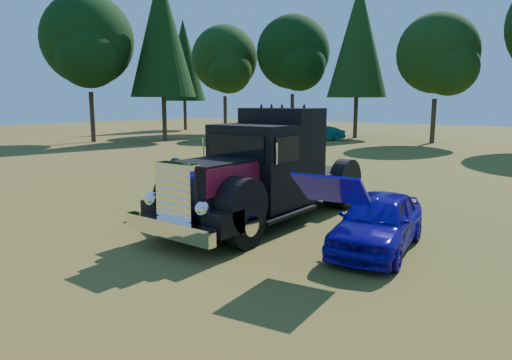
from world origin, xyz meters
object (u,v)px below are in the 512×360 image
object	(u,v)px
hotrod_coupe	(378,221)
spectator_near	(218,175)
diamond_t_truck	(263,174)
distant_teal_car	(323,133)
spectator_far	(177,184)

from	to	relation	value
hotrod_coupe	spectator_near	size ratio (longest dim) A/B	2.07
diamond_t_truck	distant_teal_car	world-z (taller)	diamond_t_truck
hotrod_coupe	spectator_far	distance (m)	6.17
diamond_t_truck	spectator_near	xyz separation A→B (m)	(-2.04, 0.51, -0.28)
diamond_t_truck	spectator_far	bearing A→B (deg)	-171.51
distant_teal_car	hotrod_coupe	bearing A→B (deg)	-9.75
hotrod_coupe	spectator_near	distance (m)	5.48
hotrod_coupe	spectator_near	world-z (taller)	spectator_near
distant_teal_car	spectator_far	bearing A→B (deg)	-21.45
diamond_t_truck	spectator_far	xyz separation A→B (m)	(-2.81, -0.42, -0.50)
spectator_far	spectator_near	bearing A→B (deg)	6.15
diamond_t_truck	hotrod_coupe	distance (m)	3.44
spectator_near	spectator_far	distance (m)	1.23
spectator_near	spectator_far	size ratio (longest dim) A/B	1.29
diamond_t_truck	hotrod_coupe	xyz separation A→B (m)	(3.36, -0.38, -0.65)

